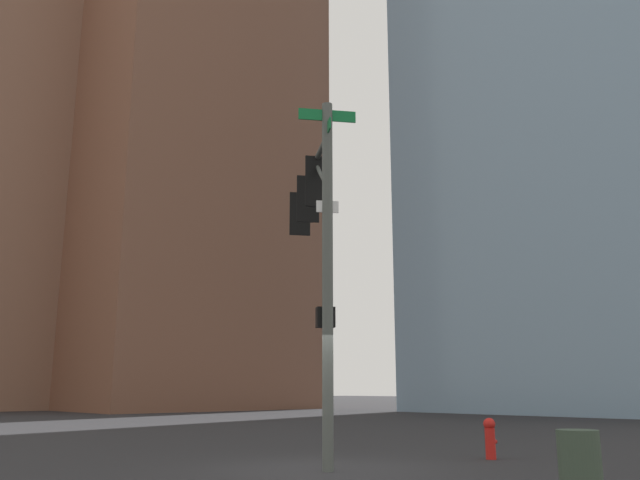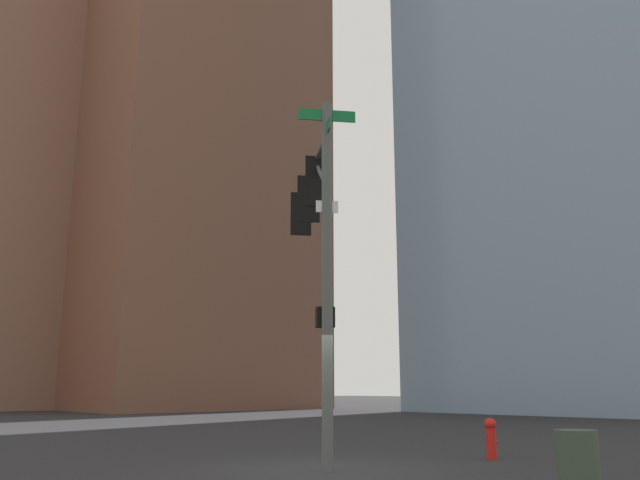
% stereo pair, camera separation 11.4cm
% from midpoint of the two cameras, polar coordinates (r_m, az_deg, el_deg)
% --- Properties ---
extents(ground_plane, '(200.00, 200.00, 0.00)m').
position_cam_midpoint_polar(ground_plane, '(13.32, 0.31, -19.01)').
color(ground_plane, '#262628').
extents(signal_pole_assembly, '(3.38, 4.69, 7.27)m').
position_cam_midpoint_polar(signal_pole_assembly, '(15.06, -0.27, 1.39)').
color(signal_pole_assembly, '#4C514C').
rests_on(signal_pole_assembly, ground_plane).
extents(fire_hydrant, '(0.34, 0.26, 0.87)m').
position_cam_midpoint_polar(fire_hydrant, '(15.58, 14.59, -15.94)').
color(fire_hydrant, red).
rests_on(fire_hydrant, ground_plane).
extents(litter_bin, '(0.56, 0.56, 0.95)m').
position_cam_midpoint_polar(litter_bin, '(10.01, 21.48, -17.57)').
color(litter_bin, '#384738').
rests_on(litter_bin, ground_plane).
extents(building_brick_nearside, '(18.19, 17.12, 57.32)m').
position_cam_midpoint_polar(building_brick_nearside, '(61.32, -10.96, 13.95)').
color(building_brick_nearside, brown).
rests_on(building_brick_nearside, ground_plane).
extents(building_brick_midblock, '(19.90, 17.74, 37.84)m').
position_cam_midpoint_polar(building_brick_midblock, '(62.50, -23.73, 4.70)').
color(building_brick_midblock, '#845B47').
rests_on(building_brick_midblock, ground_plane).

